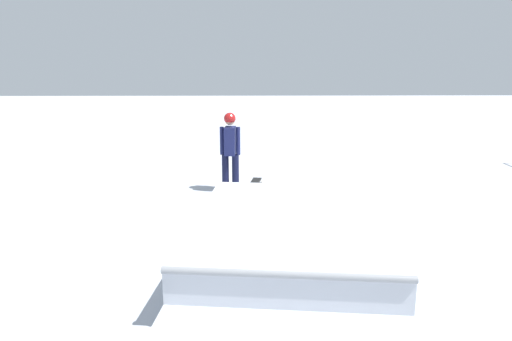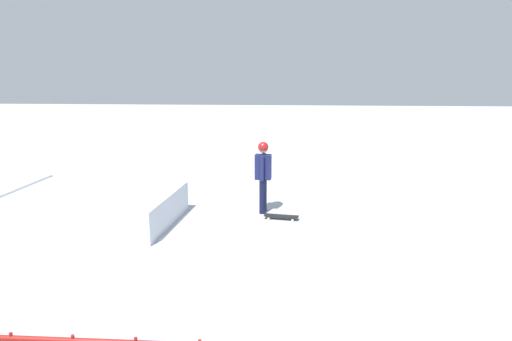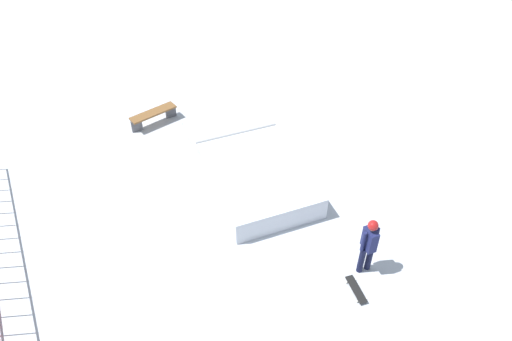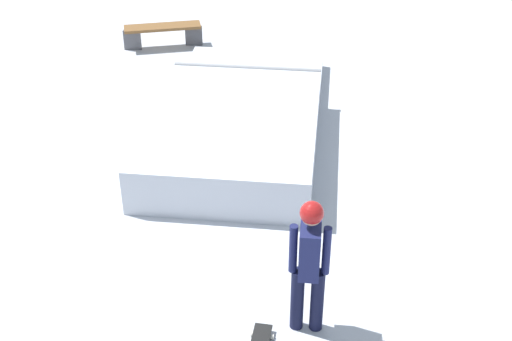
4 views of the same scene
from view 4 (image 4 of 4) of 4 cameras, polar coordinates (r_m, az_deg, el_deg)
ground_plane at (r=10.42m, az=-4.67°, el=-1.04°), size 60.00×60.00×0.00m
skate_ramp at (r=11.35m, az=-1.53°, el=3.96°), size 5.64×3.14×0.74m
skater at (r=7.44m, az=4.41°, el=-7.19°), size 0.40×0.44×1.73m
park_bench at (r=15.04m, az=-7.67°, el=11.28°), size 0.70×1.65×0.48m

